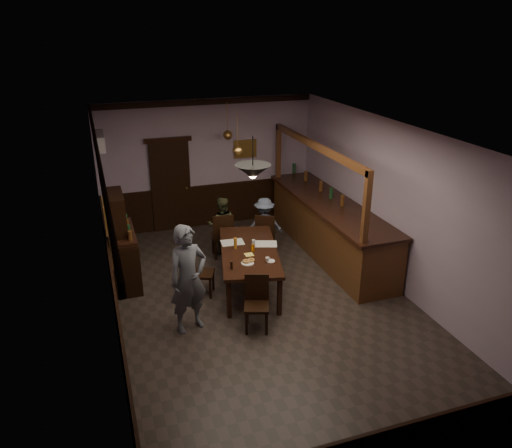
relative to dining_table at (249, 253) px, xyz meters
name	(u,v)px	position (x,y,z in m)	size (l,w,h in m)	color
room	(266,226)	(0.05, -0.75, 0.81)	(5.01, 8.01, 3.01)	#2D2621
dining_table	(249,253)	(0.00, 0.00, 0.00)	(1.48, 2.37, 0.75)	black
chair_far_left	(223,234)	(-0.14, 1.34, -0.15)	(0.46, 0.46, 0.97)	black
chair_far_right	(265,233)	(0.72, 1.14, -0.17)	(0.54, 0.54, 0.94)	black
chair_near	(257,300)	(-0.30, -1.29, -0.19)	(0.50, 0.50, 0.90)	black
chair_side	(198,270)	(-0.94, 0.03, -0.20)	(0.51, 0.51, 0.89)	black
person_standing	(188,279)	(-1.31, -0.98, 0.20)	(0.65, 0.42, 1.77)	#52555E
person_seated_left	(222,225)	(-0.08, 1.61, -0.07)	(0.60, 0.46, 1.23)	#44482B
person_seated_right	(264,225)	(0.79, 1.41, -0.10)	(0.76, 0.44, 1.18)	slate
newspaper_left	(232,242)	(-0.20, 0.40, 0.07)	(0.42, 0.30, 0.01)	silver
newspaper_right	(265,244)	(0.36, 0.14, 0.07)	(0.42, 0.30, 0.01)	silver
napkin	(249,255)	(-0.06, -0.20, 0.07)	(0.15, 0.15, 0.00)	#F9E45B
saucer	(271,261)	(0.21, -0.56, 0.07)	(0.15, 0.15, 0.01)	white
coffee_cup	(267,259)	(0.14, -0.57, 0.11)	(0.08, 0.08, 0.07)	white
pastry_plate	(248,263)	(-0.19, -0.51, 0.07)	(0.22, 0.22, 0.01)	white
pastry_ring_a	(246,261)	(-0.22, -0.49, 0.10)	(0.13, 0.13, 0.04)	#C68C47
pastry_ring_b	(251,260)	(-0.12, -0.48, 0.10)	(0.13, 0.13, 0.04)	#C68C47
soda_can	(253,248)	(0.05, -0.07, 0.12)	(0.07, 0.07, 0.12)	orange
beer_glass	(235,243)	(-0.21, 0.15, 0.16)	(0.06, 0.06, 0.20)	#BF721E
water_glass	(254,244)	(0.11, 0.07, 0.14)	(0.06, 0.06, 0.15)	silver
pepper_mill	(232,265)	(-0.51, -0.63, 0.13)	(0.04, 0.04, 0.14)	black
sideboard	(122,247)	(-2.16, 0.93, 0.02)	(0.48, 1.34, 1.77)	black
bar_counter	(329,226)	(2.04, 0.86, -0.08)	(1.00, 4.29, 2.40)	#553416
door_back	(171,187)	(-0.85, 3.20, 0.36)	(0.90, 0.06, 2.10)	black
ac_unit	(99,141)	(-2.33, 2.15, 1.76)	(0.20, 0.85, 0.30)	white
picture_left_small	(112,251)	(-2.41, -2.35, 1.46)	(0.04, 0.28, 0.36)	olive
picture_left_large	(105,216)	(-2.41, 0.05, 1.01)	(0.04, 0.62, 0.48)	olive
picture_back	(245,149)	(0.95, 3.21, 1.11)	(0.55, 0.04, 0.42)	olive
pendant_iron	(253,172)	(-0.18, -0.78, 1.76)	(0.56, 0.56, 0.66)	black
pendant_brass_mid	(238,151)	(0.15, 1.13, 1.61)	(0.20, 0.20, 0.81)	#BF8C3F
pendant_brass_far	(228,135)	(0.35, 2.55, 1.61)	(0.20, 0.20, 0.81)	#BF8C3F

